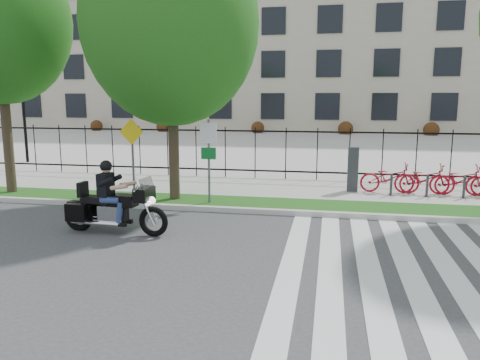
# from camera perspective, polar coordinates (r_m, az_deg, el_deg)

# --- Properties ---
(ground) EXTENTS (120.00, 120.00, 0.00)m
(ground) POSITION_cam_1_polar(r_m,az_deg,el_deg) (9.80, -6.86, -9.59)
(ground) COLOR #38383A
(ground) RESTS_ON ground
(curb) EXTENTS (60.00, 0.20, 0.15)m
(curb) POSITION_cam_1_polar(r_m,az_deg,el_deg) (13.58, -1.59, -3.63)
(curb) COLOR #B9B5AE
(curb) RESTS_ON ground
(grass_verge) EXTENTS (60.00, 1.50, 0.15)m
(grass_verge) POSITION_cam_1_polar(r_m,az_deg,el_deg) (14.39, -0.85, -2.85)
(grass_verge) COLOR #164812
(grass_verge) RESTS_ON ground
(sidewalk) EXTENTS (60.00, 3.50, 0.15)m
(sidewalk) POSITION_cam_1_polar(r_m,az_deg,el_deg) (16.79, 0.89, -0.99)
(sidewalk) COLOR #9F9C95
(sidewalk) RESTS_ON ground
(plaza) EXTENTS (80.00, 34.00, 0.10)m
(plaza) POSITION_cam_1_polar(r_m,az_deg,el_deg) (34.05, 6.08, 4.50)
(plaza) COLOR #9F9C95
(plaza) RESTS_ON ground
(crosswalk_stripes) EXTENTS (5.70, 8.00, 0.01)m
(crosswalk_stripes) POSITION_cam_1_polar(r_m,az_deg,el_deg) (9.57, 22.40, -10.76)
(crosswalk_stripes) COLOR silver
(crosswalk_stripes) RESTS_ON ground
(iron_fence) EXTENTS (30.00, 0.06, 2.00)m
(iron_fence) POSITION_cam_1_polar(r_m,az_deg,el_deg) (18.33, 1.86, 3.34)
(iron_fence) COLOR black
(iron_fence) RESTS_ON sidewalk
(office_building) EXTENTS (60.00, 21.90, 20.15)m
(office_building) POSITION_cam_1_polar(r_m,az_deg,el_deg) (54.19, 8.19, 16.99)
(office_building) COLOR #AFA38D
(office_building) RESTS_ON ground
(lamp_post_left) EXTENTS (1.06, 0.70, 4.25)m
(lamp_post_left) POSITION_cam_1_polar(r_m,az_deg,el_deg) (25.56, -24.96, 8.92)
(lamp_post_left) COLOR black
(lamp_post_left) RESTS_ON ground
(street_tree_1) EXTENTS (5.27, 5.27, 8.33)m
(street_tree_1) POSITION_cam_1_polar(r_m,az_deg,el_deg) (14.69, -8.45, 18.37)
(street_tree_1) COLOR #32231B
(street_tree_1) RESTS_ON grass_verge
(bike_share_station) EXTENTS (7.83, 0.87, 1.50)m
(bike_share_station) POSITION_cam_1_polar(r_m,az_deg,el_deg) (16.85, 26.86, -0.04)
(bike_share_station) COLOR #2D2D33
(bike_share_station) RESTS_ON sidewalk
(sign_pole_regulatory) EXTENTS (0.50, 0.09, 2.50)m
(sign_pole_regulatory) POSITION_cam_1_polar(r_m,az_deg,el_deg) (13.90, -3.84, 3.64)
(sign_pole_regulatory) COLOR #59595B
(sign_pole_regulatory) RESTS_ON grass_verge
(sign_pole_warning) EXTENTS (0.78, 0.09, 2.49)m
(sign_pole_warning) POSITION_cam_1_polar(r_m,az_deg,el_deg) (14.71, -12.99, 3.76)
(sign_pole_warning) COLOR #59595B
(sign_pole_warning) RESTS_ON grass_verge
(motorcycle_rider) EXTENTS (2.80, 0.86, 2.16)m
(motorcycle_rider) POSITION_cam_1_polar(r_m,az_deg,el_deg) (11.77, -15.16, -2.89)
(motorcycle_rider) COLOR black
(motorcycle_rider) RESTS_ON ground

